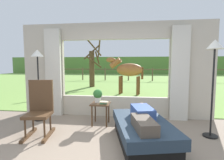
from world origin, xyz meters
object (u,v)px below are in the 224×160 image
pasture_tree (92,66)px  horse (128,70)px  floor_lamp_left (38,63)px  recliner_sofa (142,131)px  potted_plant (98,95)px  book_stack (104,102)px  rocking_chair (40,108)px  side_table (101,107)px  reclining_person (143,116)px  floor_lamp_right (214,59)px

pasture_tree → horse: bearing=-46.0°
floor_lamp_left → recliner_sofa: bearing=-20.9°
horse → pasture_tree: pasture_tree is taller
potted_plant → book_stack: size_ratio=1.56×
rocking_chair → pasture_tree: pasture_tree is taller
side_table → pasture_tree: size_ratio=0.17×
recliner_sofa → potted_plant: (-1.03, 0.92, 0.48)m
recliner_sofa → book_stack: 1.23m
book_stack → floor_lamp_left: (-1.73, 0.19, 0.91)m
reclining_person → rocking_chair: (-2.07, 0.16, 0.02)m
rocking_chair → floor_lamp_right: (3.43, 0.34, 1.00)m
recliner_sofa → floor_lamp_left: floor_lamp_left is taller
floor_lamp_left → horse: floor_lamp_left is taller
recliner_sofa → horse: (-0.50, 5.05, 0.94)m
side_table → horse: horse is taller
reclining_person → floor_lamp_left: floor_lamp_left is taller
book_stack → floor_lamp_left: 1.96m
horse → reclining_person: bearing=-162.8°
recliner_sofa → side_table: size_ratio=3.58×
recliner_sofa → potted_plant: 1.47m
horse → pasture_tree: size_ratio=0.61×
side_table → floor_lamp_left: size_ratio=0.29×
floor_lamp_right → recliner_sofa: bearing=-161.3°
potted_plant → floor_lamp_left: bearing=177.5°
recliner_sofa → floor_lamp_left: 3.04m
rocking_chair → side_table: bearing=24.2°
reclining_person → book_stack: (-0.87, 0.85, 0.03)m
recliner_sofa → horse: 5.16m
reclining_person → floor_lamp_left: size_ratio=0.79×
book_stack → horse: size_ratio=0.11×
side_table → floor_lamp_left: floor_lamp_left is taller
rocking_chair → floor_lamp_right: 3.59m
rocking_chair → recliner_sofa: bearing=-12.9°
recliner_sofa → horse: bearing=82.3°
side_table → book_stack: 0.16m
book_stack → side_table: bearing=146.6°
reclining_person → side_table: size_ratio=2.74×
recliner_sofa → rocking_chair: bearing=163.5°
potted_plant → pasture_tree: size_ratio=0.11×
rocking_chair → reclining_person: bearing=-14.2°
recliner_sofa → book_stack: bearing=123.8°
rocking_chair → potted_plant: (1.03, 0.81, 0.16)m
horse → side_table: bearing=-174.6°
rocking_chair → horse: size_ratio=0.62×
pasture_tree → floor_lamp_right: bearing=-59.2°
floor_lamp_right → horse: 4.96m
pasture_tree → rocking_chair: bearing=-84.5°
recliner_sofa → rocking_chair: rocking_chair is taller
reclining_person → potted_plant: 1.43m
side_table → floor_lamp_right: (2.31, -0.40, 1.12)m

